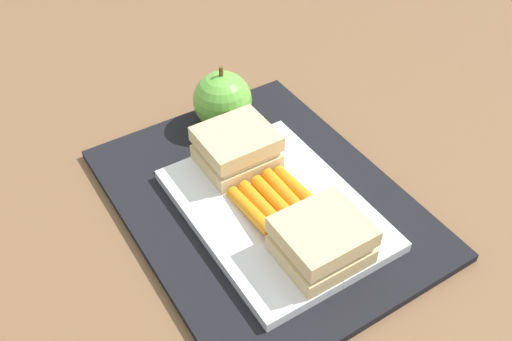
{
  "coord_description": "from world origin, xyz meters",
  "views": [
    {
      "loc": [
        -0.36,
        0.23,
        0.46
      ],
      "look_at": [
        0.01,
        0.0,
        0.04
      ],
      "focal_mm": 39.78,
      "sensor_mm": 36.0,
      "label": 1
    }
  ],
  "objects_px": {
    "sandwich_half_right": "(236,148)",
    "carrot_sticks_bundle": "(274,200)",
    "food_tray": "(275,209)",
    "sandwich_half_left": "(322,240)",
    "apple": "(222,100)"
  },
  "relations": [
    {
      "from": "sandwich_half_right",
      "to": "carrot_sticks_bundle",
      "type": "bearing_deg",
      "value": 179.68
    },
    {
      "from": "food_tray",
      "to": "carrot_sticks_bundle",
      "type": "height_order",
      "value": "carrot_sticks_bundle"
    },
    {
      "from": "food_tray",
      "to": "sandwich_half_left",
      "type": "bearing_deg",
      "value": 180.0
    },
    {
      "from": "carrot_sticks_bundle",
      "to": "apple",
      "type": "distance_m",
      "value": 0.16
    },
    {
      "from": "sandwich_half_left",
      "to": "sandwich_half_right",
      "type": "relative_size",
      "value": 1.0
    },
    {
      "from": "apple",
      "to": "sandwich_half_left",
      "type": "bearing_deg",
      "value": 172.94
    },
    {
      "from": "sandwich_half_right",
      "to": "carrot_sticks_bundle",
      "type": "relative_size",
      "value": 1.04
    },
    {
      "from": "sandwich_half_right",
      "to": "apple",
      "type": "distance_m",
      "value": 0.09
    },
    {
      "from": "sandwich_half_left",
      "to": "apple",
      "type": "bearing_deg",
      "value": -7.06
    },
    {
      "from": "sandwich_half_right",
      "to": "apple",
      "type": "height_order",
      "value": "apple"
    },
    {
      "from": "carrot_sticks_bundle",
      "to": "sandwich_half_right",
      "type": "bearing_deg",
      "value": -0.32
    },
    {
      "from": "food_tray",
      "to": "carrot_sticks_bundle",
      "type": "xyz_separation_m",
      "value": [
        0.0,
        0.0,
        0.01
      ]
    },
    {
      "from": "carrot_sticks_bundle",
      "to": "apple",
      "type": "relative_size",
      "value": 0.93
    },
    {
      "from": "sandwich_half_left",
      "to": "carrot_sticks_bundle",
      "type": "bearing_deg",
      "value": 0.31
    },
    {
      "from": "sandwich_half_left",
      "to": "sandwich_half_right",
      "type": "bearing_deg",
      "value": 0.0
    }
  ]
}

